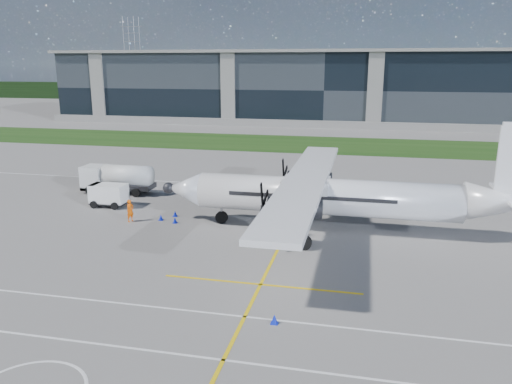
% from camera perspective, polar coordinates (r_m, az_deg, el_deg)
% --- Properties ---
extents(ground, '(400.00, 400.00, 0.00)m').
position_cam_1_polar(ground, '(74.36, 5.60, 4.51)').
color(ground, slate).
rests_on(ground, ground).
extents(grass_strip, '(400.00, 18.00, 0.04)m').
position_cam_1_polar(grass_strip, '(82.20, 6.28, 5.46)').
color(grass_strip, '#163A0F').
rests_on(grass_strip, ground).
extents(terminal_building, '(120.00, 20.00, 15.00)m').
position_cam_1_polar(terminal_building, '(113.20, 8.21, 11.65)').
color(terminal_building, black).
rests_on(terminal_building, ground).
extents(tree_line, '(400.00, 6.00, 6.00)m').
position_cam_1_polar(tree_line, '(173.24, 9.73, 11.02)').
color(tree_line, black).
rests_on(tree_line, ground).
extents(pylon_west, '(9.00, 4.60, 30.00)m').
position_cam_1_polar(pylon_west, '(203.12, -13.91, 14.67)').
color(pylon_west, gray).
rests_on(pylon_west, ground).
extents(yellow_taxiway_centerline, '(0.20, 70.00, 0.01)m').
position_cam_1_polar(yellow_taxiway_centerline, '(44.96, 4.74, -2.05)').
color(yellow_taxiway_centerline, yellow).
rests_on(yellow_taxiway_centerline, ground).
extents(white_lane_line, '(90.00, 0.15, 0.01)m').
position_cam_1_polar(white_lane_line, '(24.24, -10.92, -17.51)').
color(white_lane_line, white).
rests_on(white_lane_line, ground).
extents(turboprop_aircraft, '(28.53, 29.59, 8.88)m').
position_cam_1_polar(turboprop_aircraft, '(38.55, 9.65, 1.81)').
color(turboprop_aircraft, white).
rests_on(turboprop_aircraft, ground).
extents(fuel_tanker_truck, '(7.72, 2.51, 2.89)m').
position_cam_1_polar(fuel_tanker_truck, '(52.53, -16.04, 1.47)').
color(fuel_tanker_truck, silver).
rests_on(fuel_tanker_truck, ground).
extents(baggage_tug, '(3.43, 2.06, 2.06)m').
position_cam_1_polar(baggage_tug, '(47.68, -16.48, -0.37)').
color(baggage_tug, white).
rests_on(baggage_tug, ground).
extents(ground_crew_person, '(0.93, 1.06, 2.15)m').
position_cam_1_polar(ground_crew_person, '(42.56, -14.19, -1.91)').
color(ground_crew_person, '#F25907').
rests_on(ground_crew_person, ground).
extents(safety_cone_portwing, '(0.36, 0.36, 0.50)m').
position_cam_1_polar(safety_cone_portwing, '(25.96, 2.12, -14.30)').
color(safety_cone_portwing, '#0B1DBD').
rests_on(safety_cone_portwing, ground).
extents(safety_cone_fwd, '(0.36, 0.36, 0.50)m').
position_cam_1_polar(safety_cone_fwd, '(42.60, -10.81, -2.86)').
color(safety_cone_fwd, '#0B1DBD').
rests_on(safety_cone_fwd, ground).
extents(safety_cone_nose_stbd, '(0.36, 0.36, 0.50)m').
position_cam_1_polar(safety_cone_nose_stbd, '(43.44, -9.23, -2.45)').
color(safety_cone_nose_stbd, '#0B1DBD').
rests_on(safety_cone_nose_stbd, ground).
extents(safety_cone_nose_port, '(0.36, 0.36, 0.50)m').
position_cam_1_polar(safety_cone_nose_port, '(41.65, -9.25, -3.19)').
color(safety_cone_nose_port, '#0B1DBD').
rests_on(safety_cone_nose_port, ground).
extents(safety_cone_stbdwing, '(0.36, 0.36, 0.50)m').
position_cam_1_polar(safety_cone_stbdwing, '(53.70, 7.28, 0.88)').
color(safety_cone_stbdwing, '#0B1DBD').
rests_on(safety_cone_stbdwing, ground).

